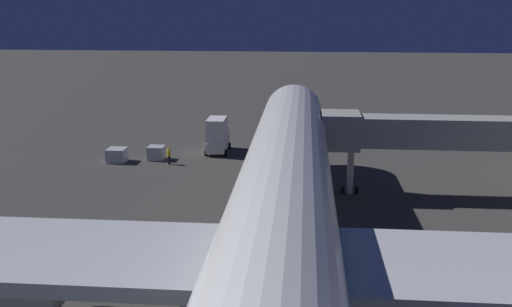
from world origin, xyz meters
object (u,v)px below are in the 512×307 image
(traffic_cone_nose_port, at_px, (315,160))
(traffic_cone_nose_starboard, at_px, (272,159))
(ground_crew_near_nose_gear, at_px, (270,146))
(ground_crew_by_belt_loader, at_px, (169,155))
(jet_bridge, at_px, (445,133))
(baggage_container_near_belt, at_px, (117,155))
(airliner_at_gate, at_px, (277,251))
(baggage_container_far_row, at_px, (156,153))
(catering_truck, at_px, (218,135))

(traffic_cone_nose_port, bearing_deg, traffic_cone_nose_starboard, 0.00)
(ground_crew_near_nose_gear, height_order, ground_crew_by_belt_loader, ground_crew_near_nose_gear)
(jet_bridge, distance_m, baggage_container_near_belt, 32.33)
(airliner_at_gate, bearing_deg, baggage_container_far_row, -66.88)
(catering_truck, height_order, ground_crew_by_belt_loader, catering_truck)
(baggage_container_near_belt, distance_m, traffic_cone_nose_port, 20.46)
(ground_crew_by_belt_loader, xyz_separation_m, traffic_cone_nose_starboard, (-10.41, -1.84, -0.67))
(jet_bridge, xyz_separation_m, traffic_cone_nose_starboard, (14.91, -9.53, -5.27))
(catering_truck, height_order, baggage_container_far_row, catering_truck)
(catering_truck, bearing_deg, airliner_at_gate, 102.72)
(ground_crew_by_belt_loader, xyz_separation_m, traffic_cone_nose_port, (-14.81, -1.84, -0.67))
(airliner_at_gate, distance_m, jet_bridge, 27.42)
(ground_crew_near_nose_gear, bearing_deg, baggage_container_near_belt, 14.68)
(catering_truck, relative_size, baggage_container_far_row, 2.84)
(traffic_cone_nose_starboard, bearing_deg, traffic_cone_nose_port, 180.00)
(catering_truck, xyz_separation_m, baggage_container_near_belt, (9.83, 4.67, -1.23))
(airliner_at_gate, relative_size, ground_crew_near_nose_gear, 39.38)
(baggage_container_near_belt, xyz_separation_m, ground_crew_near_nose_gear, (-15.66, -4.10, 0.27))
(ground_crew_by_belt_loader, relative_size, traffic_cone_nose_starboard, 3.13)
(baggage_container_near_belt, distance_m, ground_crew_by_belt_loader, 5.61)
(catering_truck, relative_size, traffic_cone_nose_starboard, 8.50)
(airliner_at_gate, height_order, baggage_container_far_row, airliner_at_gate)
(jet_bridge, bearing_deg, airliner_at_gate, 62.38)
(baggage_container_near_belt, bearing_deg, catering_truck, -154.58)
(baggage_container_far_row, bearing_deg, catering_truck, -150.14)
(baggage_container_far_row, bearing_deg, baggage_container_near_belt, 17.78)
(ground_crew_by_belt_loader, bearing_deg, jet_bridge, 163.10)
(jet_bridge, height_order, baggage_container_near_belt, jet_bridge)
(baggage_container_far_row, height_order, ground_crew_near_nose_gear, ground_crew_near_nose_gear)
(ground_crew_by_belt_loader, distance_m, traffic_cone_nose_port, 14.94)
(jet_bridge, bearing_deg, ground_crew_by_belt_loader, -16.90)
(airliner_at_gate, height_order, traffic_cone_nose_starboard, airliner_at_gate)
(catering_truck, distance_m, traffic_cone_nose_starboard, 7.18)
(jet_bridge, height_order, baggage_container_far_row, jet_bridge)
(airliner_at_gate, relative_size, baggage_container_near_belt, 37.05)
(jet_bridge, relative_size, baggage_container_far_row, 14.52)
(ground_crew_near_nose_gear, bearing_deg, traffic_cone_nose_starboard, 97.22)
(baggage_container_far_row, distance_m, traffic_cone_nose_port, 16.58)
(ground_crew_near_nose_gear, bearing_deg, airliner_at_gate, 93.98)
(baggage_container_near_belt, height_order, ground_crew_near_nose_gear, ground_crew_near_nose_gear)
(ground_crew_by_belt_loader, height_order, traffic_cone_nose_port, ground_crew_by_belt_loader)
(ground_crew_by_belt_loader, bearing_deg, catering_truck, -129.67)
(jet_bridge, relative_size, catering_truck, 5.11)
(airliner_at_gate, relative_size, jet_bridge, 2.93)
(airliner_at_gate, xyz_separation_m, ground_crew_by_belt_loader, (12.61, -31.99, -4.49))
(baggage_container_near_belt, distance_m, traffic_cone_nose_starboard, 16.07)
(airliner_at_gate, distance_m, ground_crew_by_belt_loader, 34.68)
(jet_bridge, distance_m, traffic_cone_nose_port, 15.14)
(traffic_cone_nose_port, bearing_deg, ground_crew_near_nose_gear, -29.67)
(catering_truck, bearing_deg, baggage_container_far_row, 29.86)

